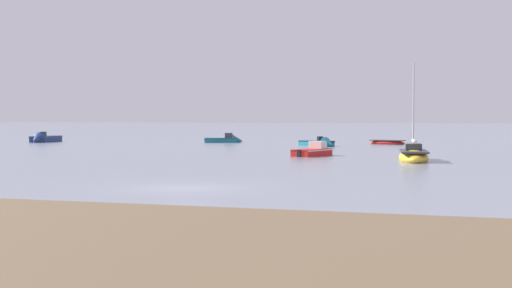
{
  "coord_description": "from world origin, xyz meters",
  "views": [
    {
      "loc": [
        11.66,
        -27.31,
        2.9
      ],
      "look_at": [
        -5.89,
        28.55,
        0.78
      ],
      "focal_mm": 50.38,
      "sensor_mm": 36.0,
      "label": 1
    }
  ],
  "objects_px": {
    "motorboat_moored_3": "(321,144)",
    "motorboat_moored_5": "(227,140)",
    "rowboat_moored_2": "(387,143)",
    "motorboat_moored_4": "(43,140)",
    "motorboat_moored_2": "(316,152)",
    "sailboat_moored_0": "(414,156)"
  },
  "relations": [
    {
      "from": "motorboat_moored_5",
      "to": "motorboat_moored_2",
      "type": "bearing_deg",
      "value": -76.8
    },
    {
      "from": "rowboat_moored_2",
      "to": "motorboat_moored_3",
      "type": "xyz_separation_m",
      "value": [
        -5.85,
        -7.91,
        0.04
      ]
    },
    {
      "from": "motorboat_moored_2",
      "to": "sailboat_moored_0",
      "type": "relative_size",
      "value": 0.65
    },
    {
      "from": "rowboat_moored_2",
      "to": "motorboat_moored_4",
      "type": "relative_size",
      "value": 0.73
    },
    {
      "from": "rowboat_moored_2",
      "to": "sailboat_moored_0",
      "type": "relative_size",
      "value": 0.62
    },
    {
      "from": "motorboat_moored_3",
      "to": "motorboat_moored_5",
      "type": "bearing_deg",
      "value": -172.3
    },
    {
      "from": "rowboat_moored_2",
      "to": "motorboat_moored_2",
      "type": "distance_m",
      "value": 26.24
    },
    {
      "from": "motorboat_moored_4",
      "to": "motorboat_moored_5",
      "type": "bearing_deg",
      "value": 94.81
    },
    {
      "from": "rowboat_moored_2",
      "to": "sailboat_moored_0",
      "type": "xyz_separation_m",
      "value": [
        5.57,
        -30.72,
        0.13
      ]
    },
    {
      "from": "sailboat_moored_0",
      "to": "motorboat_moored_4",
      "type": "bearing_deg",
      "value": 53.45
    },
    {
      "from": "motorboat_moored_2",
      "to": "sailboat_moored_0",
      "type": "distance_m",
      "value": 9.01
    },
    {
      "from": "motorboat_moored_4",
      "to": "motorboat_moored_5",
      "type": "relative_size",
      "value": 1.28
    },
    {
      "from": "motorboat_moored_2",
      "to": "sailboat_moored_0",
      "type": "xyz_separation_m",
      "value": [
        7.77,
        -4.57,
        0.06
      ]
    },
    {
      "from": "rowboat_moored_2",
      "to": "motorboat_moored_4",
      "type": "height_order",
      "value": "motorboat_moored_4"
    },
    {
      "from": "rowboat_moored_2",
      "to": "motorboat_moored_3",
      "type": "bearing_deg",
      "value": 73.21
    },
    {
      "from": "sailboat_moored_0",
      "to": "motorboat_moored_5",
      "type": "relative_size",
      "value": 1.5
    },
    {
      "from": "motorboat_moored_2",
      "to": "motorboat_moored_3",
      "type": "height_order",
      "value": "motorboat_moored_2"
    },
    {
      "from": "rowboat_moored_2",
      "to": "motorboat_moored_3",
      "type": "distance_m",
      "value": 9.84
    },
    {
      "from": "motorboat_moored_4",
      "to": "rowboat_moored_2",
      "type": "bearing_deg",
      "value": 88.31
    },
    {
      "from": "rowboat_moored_2",
      "to": "sailboat_moored_0",
      "type": "distance_m",
      "value": 31.22
    },
    {
      "from": "motorboat_moored_3",
      "to": "motorboat_moored_4",
      "type": "bearing_deg",
      "value": -145.19
    },
    {
      "from": "motorboat_moored_3",
      "to": "sailboat_moored_0",
      "type": "xyz_separation_m",
      "value": [
        11.42,
        -22.81,
        0.09
      ]
    }
  ]
}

